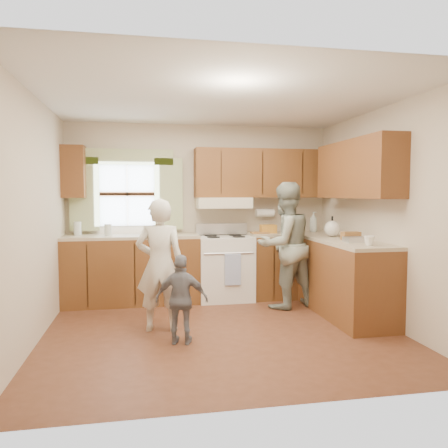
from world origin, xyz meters
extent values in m
plane|color=#512A19|center=(0.00, 0.00, 0.00)|extent=(3.80, 3.80, 0.00)
plane|color=white|center=(0.00, 0.00, 2.50)|extent=(3.80, 3.80, 0.00)
plane|color=beige|center=(0.00, 1.75, 1.25)|extent=(3.80, 0.00, 3.80)
plane|color=beige|center=(0.00, -1.75, 1.25)|extent=(3.80, 0.00, 3.80)
plane|color=beige|center=(-1.90, 0.00, 1.25)|extent=(0.00, 3.50, 3.50)
plane|color=beige|center=(1.90, 0.00, 1.25)|extent=(0.00, 3.50, 3.50)
cube|color=#4E2810|center=(-0.99, 1.45, 0.45)|extent=(1.82, 0.60, 0.90)
cube|color=#4E2810|center=(1.29, 1.45, 0.45)|extent=(1.22, 0.60, 0.90)
cube|color=#42210F|center=(1.60, 0.32, 0.45)|extent=(0.60, 1.65, 0.90)
cube|color=#BAAC8B|center=(-0.99, 1.45, 0.92)|extent=(1.82, 0.60, 0.04)
cube|color=#BAAC8B|center=(1.29, 1.45, 0.92)|extent=(1.22, 0.60, 0.04)
cube|color=#BAAC8B|center=(1.60, 0.32, 0.92)|extent=(0.60, 1.65, 0.04)
cube|color=#4E2810|center=(0.90, 1.58, 1.80)|extent=(2.00, 0.33, 0.70)
cube|color=#42210F|center=(-1.75, 1.58, 1.80)|extent=(0.30, 0.33, 0.70)
cube|color=#42210F|center=(1.73, 0.32, 1.80)|extent=(0.33, 1.65, 0.70)
cube|color=beige|center=(0.30, 1.52, 1.38)|extent=(0.76, 0.45, 0.15)
cube|color=silver|center=(-1.05, 1.73, 1.50)|extent=(0.90, 0.03, 0.90)
cube|color=yellow|center=(-1.63, 1.68, 1.50)|extent=(0.40, 0.05, 1.02)
cube|color=yellow|center=(-0.47, 1.68, 1.50)|extent=(0.40, 0.05, 1.02)
cube|color=yellow|center=(-1.05, 1.68, 2.02)|extent=(1.30, 0.05, 0.22)
cylinder|color=white|center=(0.95, 1.65, 1.22)|extent=(0.27, 0.12, 0.12)
imported|color=silver|center=(-0.52, 1.36, 0.98)|extent=(0.12, 0.12, 0.09)
imported|color=silver|center=(1.66, 1.50, 1.09)|extent=(0.16, 0.16, 0.30)
imported|color=silver|center=(1.16, 1.24, 0.96)|extent=(0.21, 0.21, 0.05)
imported|color=silver|center=(1.59, -0.26, 0.99)|extent=(0.13, 0.13, 0.11)
cylinder|color=silver|center=(-1.71, 1.53, 1.03)|extent=(0.10, 0.10, 0.19)
cube|color=olive|center=(0.79, 1.35, 0.95)|extent=(0.24, 0.18, 0.02)
cube|color=#C27F29|center=(0.93, 1.40, 1.00)|extent=(0.22, 0.15, 0.12)
cylinder|color=silver|center=(1.24, 1.40, 1.06)|extent=(0.15, 0.15, 0.24)
cylinder|color=silver|center=(1.41, 1.39, 1.03)|extent=(0.11, 0.11, 0.19)
sphere|color=silver|center=(1.62, 0.76, 1.04)|extent=(0.21, 0.21, 0.21)
cube|color=olive|center=(1.67, 0.33, 0.99)|extent=(0.22, 0.12, 0.10)
cube|color=silver|center=(1.61, 0.08, 0.97)|extent=(0.27, 0.18, 0.06)
cylinder|color=silver|center=(-1.30, 1.42, 1.02)|extent=(0.10, 0.10, 0.16)
cube|color=silver|center=(0.30, 1.43, 0.45)|extent=(0.76, 0.64, 0.90)
cube|color=#B7B7BC|center=(0.30, 1.69, 0.99)|extent=(0.76, 0.10, 0.16)
cylinder|color=#B7B7BC|center=(0.30, 1.11, 0.70)|extent=(0.68, 0.03, 0.03)
cube|color=#4E69B6|center=(0.35, 1.09, 0.48)|extent=(0.22, 0.02, 0.42)
cylinder|color=black|center=(0.12, 1.55, 0.91)|extent=(0.18, 0.18, 0.01)
cylinder|color=black|center=(0.48, 1.55, 0.91)|extent=(0.18, 0.18, 0.01)
cylinder|color=black|center=(0.12, 1.30, 0.91)|extent=(0.18, 0.18, 0.01)
cylinder|color=black|center=(0.48, 1.30, 0.91)|extent=(0.18, 0.18, 0.01)
imported|color=silver|center=(-0.66, 0.15, 0.73)|extent=(0.58, 0.44, 1.45)
imported|color=#21372E|center=(1.00, 0.85, 0.83)|extent=(0.97, 0.86, 1.66)
imported|color=slate|center=(-0.46, -0.32, 0.45)|extent=(0.57, 0.35, 0.90)
camera|label=1|loc=(-0.83, -4.62, 1.51)|focal=35.00mm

